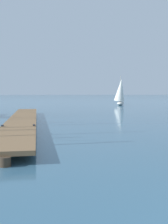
{
  "coord_description": "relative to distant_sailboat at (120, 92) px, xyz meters",
  "views": [
    {
      "loc": [
        -3.83,
        -1.97,
        2.23
      ],
      "look_at": [
        -1.91,
        9.43,
        1.4
      ],
      "focal_mm": 45.21,
      "sensor_mm": 36.0,
      "label": 1
    }
  ],
  "objects": [
    {
      "name": "floating_dock",
      "position": [
        -14.58,
        -25.81,
        -1.79
      ],
      "size": [
        1.82,
        21.44,
        0.53
      ],
      "color": "brown",
      "rests_on": "ground"
    },
    {
      "name": "distant_sailboat",
      "position": [
        0.0,
        0.0,
        0.0
      ],
      "size": [
        2.56,
        3.61,
        4.9
      ],
      "color": "silver",
      "rests_on": "ground"
    }
  ]
}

